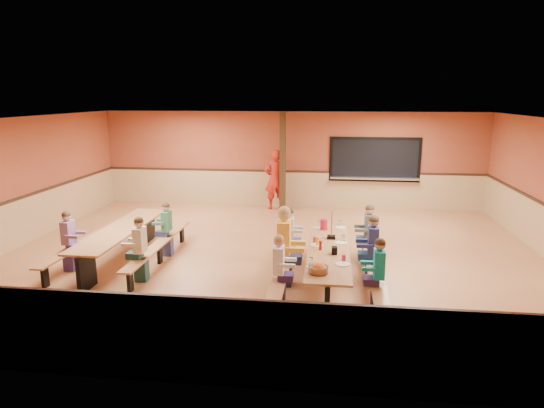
# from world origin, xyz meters

# --- Properties ---
(ground) EXTENTS (12.00, 12.00, 0.00)m
(ground) POSITION_xyz_m (0.00, 0.00, 0.00)
(ground) COLOR #9C603B
(ground) RESTS_ON ground
(room_envelope) EXTENTS (12.04, 10.04, 3.02)m
(room_envelope) POSITION_xyz_m (0.00, 0.00, 0.69)
(room_envelope) COLOR brown
(room_envelope) RESTS_ON ground
(kitchen_pass_through) EXTENTS (2.78, 0.28, 1.38)m
(kitchen_pass_through) POSITION_xyz_m (2.60, 4.96, 1.49)
(kitchen_pass_through) COLOR black
(kitchen_pass_through) RESTS_ON ground
(structural_post) EXTENTS (0.18, 0.18, 3.00)m
(structural_post) POSITION_xyz_m (-0.20, 4.40, 1.50)
(structural_post) COLOR black
(structural_post) RESTS_ON ground
(cafeteria_table_main) EXTENTS (1.91, 3.70, 0.74)m
(cafeteria_table_main) POSITION_xyz_m (1.27, -1.57, 0.53)
(cafeteria_table_main) COLOR #A56F41
(cafeteria_table_main) RESTS_ON ground
(cafeteria_table_second) EXTENTS (1.91, 3.70, 0.74)m
(cafeteria_table_second) POSITION_xyz_m (-3.12, -0.76, 0.53)
(cafeteria_table_second) COLOR #A56F41
(cafeteria_table_second) RESTS_ON ground
(seated_child_white_left) EXTENTS (0.37, 0.30, 1.21)m
(seated_child_white_left) POSITION_xyz_m (0.44, -2.54, 0.61)
(seated_child_white_left) COLOR white
(seated_child_white_left) RESTS_ON ground
(seated_adult_yellow) EXTENTS (0.50, 0.41, 1.48)m
(seated_adult_yellow) POSITION_xyz_m (0.44, -1.63, 0.74)
(seated_adult_yellow) COLOR yellow
(seated_adult_yellow) RESTS_ON ground
(seated_child_grey_left) EXTENTS (0.36, 0.29, 1.19)m
(seated_child_grey_left) POSITION_xyz_m (0.44, -0.48, 0.59)
(seated_child_grey_left) COLOR beige
(seated_child_grey_left) RESTS_ON ground
(seated_child_teal_right) EXTENTS (0.37, 0.31, 1.22)m
(seated_child_teal_right) POSITION_xyz_m (2.09, -2.54, 0.61)
(seated_child_teal_right) COLOR teal
(seated_child_teal_right) RESTS_ON ground
(seated_child_navy_right) EXTENTS (0.41, 0.33, 1.29)m
(seated_child_navy_right) POSITION_xyz_m (2.09, -1.29, 0.64)
(seated_child_navy_right) COLOR navy
(seated_child_navy_right) RESTS_ON ground
(seated_child_char_right) EXTENTS (0.39, 0.32, 1.25)m
(seated_child_char_right) POSITION_xyz_m (2.09, -0.23, 0.62)
(seated_child_char_right) COLOR #41484A
(seated_child_char_right) RESTS_ON ground
(seated_child_purple_sec) EXTENTS (0.38, 0.31, 1.22)m
(seated_child_purple_sec) POSITION_xyz_m (-3.94, -1.41, 0.61)
(seated_child_purple_sec) COLOR #855E8E
(seated_child_purple_sec) RESTS_ON ground
(seated_child_green_sec) EXTENTS (0.36, 0.29, 1.18)m
(seated_child_green_sec) POSITION_xyz_m (-2.29, -0.25, 0.59)
(seated_child_green_sec) COLOR #38755B
(seated_child_green_sec) RESTS_ON ground
(seated_child_tan_sec) EXTENTS (0.39, 0.32, 1.24)m
(seated_child_tan_sec) POSITION_xyz_m (-2.29, -1.77, 0.62)
(seated_child_tan_sec) COLOR beige
(seated_child_tan_sec) RESTS_ON ground
(standing_woman) EXTENTS (0.80, 0.67, 1.87)m
(standing_woman) POSITION_xyz_m (-0.45, 4.55, 0.93)
(standing_woman) COLOR red
(standing_woman) RESTS_ON ground
(punch_pitcher) EXTENTS (0.16, 0.16, 0.22)m
(punch_pitcher) POSITION_xyz_m (1.15, -0.35, 0.85)
(punch_pitcher) COLOR red
(punch_pitcher) RESTS_ON cafeteria_table_main
(chip_bowl) EXTENTS (0.32, 0.32, 0.15)m
(chip_bowl) POSITION_xyz_m (1.11, -2.91, 0.81)
(chip_bowl) COLOR orange
(chip_bowl) RESTS_ON cafeteria_table_main
(napkin_dispenser) EXTENTS (0.10, 0.14, 0.13)m
(napkin_dispenser) POSITION_xyz_m (1.37, -1.92, 0.80)
(napkin_dispenser) COLOR black
(napkin_dispenser) RESTS_ON cafeteria_table_main
(condiment_mustard) EXTENTS (0.06, 0.06, 0.17)m
(condiment_mustard) POSITION_xyz_m (1.05, -1.47, 0.82)
(condiment_mustard) COLOR yellow
(condiment_mustard) RESTS_ON cafeteria_table_main
(condiment_ketchup) EXTENTS (0.06, 0.06, 0.17)m
(condiment_ketchup) POSITION_xyz_m (1.12, -1.72, 0.82)
(condiment_ketchup) COLOR #B2140F
(condiment_ketchup) RESTS_ON cafeteria_table_main
(table_paddle) EXTENTS (0.16, 0.16, 0.56)m
(table_paddle) POSITION_xyz_m (1.31, -0.99, 0.88)
(table_paddle) COLOR black
(table_paddle) RESTS_ON cafeteria_table_main
(place_settings) EXTENTS (0.65, 3.30, 0.11)m
(place_settings) POSITION_xyz_m (1.27, -1.57, 0.80)
(place_settings) COLOR beige
(place_settings) RESTS_ON cafeteria_table_main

